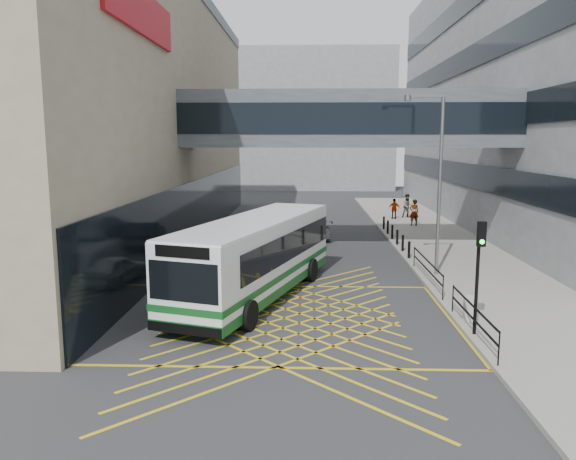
# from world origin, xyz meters

# --- Properties ---
(ground) EXTENTS (120.00, 120.00, 0.00)m
(ground) POSITION_xyz_m (0.00, 0.00, 0.00)
(ground) COLOR #333335
(building_whsmith) EXTENTS (24.17, 42.00, 16.00)m
(building_whsmith) POSITION_xyz_m (-17.98, 16.00, 8.00)
(building_whsmith) COLOR gray
(building_whsmith) RESTS_ON ground
(building_far) EXTENTS (28.00, 16.00, 18.00)m
(building_far) POSITION_xyz_m (-2.00, 60.00, 9.00)
(building_far) COLOR gray
(building_far) RESTS_ON ground
(skybridge) EXTENTS (20.00, 4.10, 3.00)m
(skybridge) POSITION_xyz_m (3.00, 12.00, 7.50)
(skybridge) COLOR #4A4F54
(skybridge) RESTS_ON ground
(pavement) EXTENTS (6.00, 54.00, 0.16)m
(pavement) POSITION_xyz_m (9.00, 15.00, 0.08)
(pavement) COLOR gray
(pavement) RESTS_ON ground
(box_junction) EXTENTS (12.00, 9.00, 0.01)m
(box_junction) POSITION_xyz_m (0.00, 0.00, 0.00)
(box_junction) COLOR gold
(box_junction) RESTS_ON ground
(bus) EXTENTS (6.07, 11.89, 3.26)m
(bus) POSITION_xyz_m (-1.22, 2.78, 1.75)
(bus) COLOR white
(bus) RESTS_ON ground
(car_white) EXTENTS (2.54, 4.34, 1.30)m
(car_white) POSITION_xyz_m (-4.02, 4.87, 0.65)
(car_white) COLOR white
(car_white) RESTS_ON ground
(car_dark) EXTENTS (2.23, 5.01, 1.53)m
(car_dark) POSITION_xyz_m (-2.77, 13.65, 0.77)
(car_dark) COLOR black
(car_dark) RESTS_ON ground
(car_silver) EXTENTS (3.37, 5.40, 1.56)m
(car_silver) POSITION_xyz_m (0.90, 17.13, 0.78)
(car_silver) COLOR gray
(car_silver) RESTS_ON ground
(traffic_light) EXTENTS (0.26, 0.43, 3.71)m
(traffic_light) POSITION_xyz_m (6.25, -2.00, 2.57)
(traffic_light) COLOR black
(traffic_light) RESTS_ON pavement
(street_lamp) EXTENTS (1.87, 0.42, 8.22)m
(street_lamp) POSITION_xyz_m (6.70, 6.37, 4.84)
(street_lamp) COLOR slate
(street_lamp) RESTS_ON pavement
(litter_bin) EXTENTS (0.49, 0.49, 0.84)m
(litter_bin) POSITION_xyz_m (6.51, -0.48, 0.58)
(litter_bin) COLOR #ADA89E
(litter_bin) RESTS_ON pavement
(kerb_railings) EXTENTS (0.05, 12.54, 1.00)m
(kerb_railings) POSITION_xyz_m (6.15, 1.78, 0.88)
(kerb_railings) COLOR black
(kerb_railings) RESTS_ON pavement
(bollards) EXTENTS (0.14, 10.14, 0.90)m
(bollards) POSITION_xyz_m (6.25, 15.00, 0.61)
(bollards) COLOR black
(bollards) RESTS_ON pavement
(pedestrian_a) EXTENTS (0.83, 0.64, 1.93)m
(pedestrian_a) POSITION_xyz_m (8.69, 21.79, 1.12)
(pedestrian_a) COLOR gray
(pedestrian_a) RESTS_ON pavement
(pedestrian_b) EXTENTS (1.00, 0.68, 1.90)m
(pedestrian_b) POSITION_xyz_m (8.98, 26.09, 1.11)
(pedestrian_b) COLOR gray
(pedestrian_b) RESTS_ON pavement
(pedestrian_c) EXTENTS (0.97, 0.49, 1.62)m
(pedestrian_c) POSITION_xyz_m (7.78, 25.30, 0.97)
(pedestrian_c) COLOR gray
(pedestrian_c) RESTS_ON pavement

